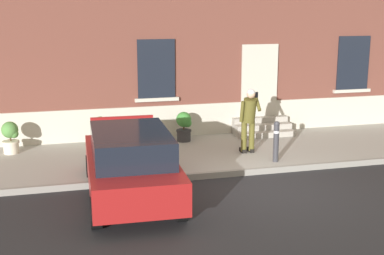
% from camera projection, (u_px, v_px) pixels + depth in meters
% --- Properties ---
extents(ground_plane, '(80.00, 80.00, 0.00)m').
position_uv_depth(ground_plane, '(259.00, 188.00, 11.83)').
color(ground_plane, '#232326').
extents(sidewalk, '(24.00, 3.60, 0.15)m').
position_uv_depth(sidewalk, '(221.00, 152.00, 14.45)').
color(sidewalk, '#99968E').
rests_on(sidewalk, ground).
extents(curb_edge, '(24.00, 0.12, 0.15)m').
position_uv_depth(curb_edge, '(244.00, 172.00, 12.70)').
color(curb_edge, gray).
rests_on(curb_edge, ground).
extents(building_facade, '(24.00, 1.52, 7.50)m').
position_uv_depth(building_facade, '(197.00, 14.00, 15.97)').
color(building_facade, brown).
rests_on(building_facade, ground).
extents(entrance_stoop, '(1.76, 0.96, 0.48)m').
position_uv_depth(entrance_stoop, '(262.00, 128.00, 16.17)').
color(entrance_stoop, '#9E998E').
rests_on(entrance_stoop, sidewalk).
extents(hatchback_car_red, '(1.91, 4.12, 1.50)m').
position_uv_depth(hatchback_car_red, '(131.00, 163.00, 11.00)').
color(hatchback_car_red, maroon).
rests_on(hatchback_car_red, ground).
extents(bollard_near_person, '(0.15, 0.15, 1.04)m').
position_uv_depth(bollard_near_person, '(276.00, 140.00, 13.18)').
color(bollard_near_person, '#333338').
rests_on(bollard_near_person, sidewalk).
extents(bollard_far_left, '(0.15, 0.15, 1.04)m').
position_uv_depth(bollard_far_left, '(114.00, 151.00, 12.19)').
color(bollard_far_left, '#333338').
rests_on(bollard_far_left, sidewalk).
extents(person_on_phone, '(0.51, 0.52, 1.74)m').
position_uv_depth(person_on_phone, '(249.00, 116.00, 13.86)').
color(person_on_phone, '#514C1E').
rests_on(person_on_phone, sidewalk).
extents(planter_cream, '(0.44, 0.44, 0.86)m').
position_uv_depth(planter_cream, '(11.00, 137.00, 13.96)').
color(planter_cream, beige).
rests_on(planter_cream, sidewalk).
extents(planter_olive, '(0.44, 0.44, 0.86)m').
position_uv_depth(planter_olive, '(101.00, 131.00, 14.59)').
color(planter_olive, '#606B38').
rests_on(planter_olive, sidewalk).
extents(planter_charcoal, '(0.44, 0.44, 0.86)m').
position_uv_depth(planter_charcoal, '(184.00, 126.00, 15.22)').
color(planter_charcoal, '#2D2D30').
rests_on(planter_charcoal, sidewalk).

